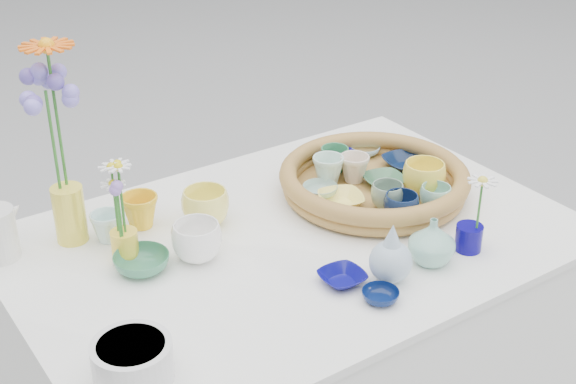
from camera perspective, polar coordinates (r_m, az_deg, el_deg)
wicker_tray at (r=2.01m, az=6.13°, el=0.78°), size 0.47×0.47×0.08m
tray_ceramic_0 at (r=2.12m, az=3.59°, el=2.28°), size 0.14×0.14×0.03m
tray_ceramic_1 at (r=2.12m, az=8.38°, el=2.06°), size 0.13×0.13×0.03m
tray_ceramic_2 at (r=1.99m, az=9.64°, el=0.97°), size 0.12×0.12×0.08m
tray_ceramic_3 at (r=2.03m, az=6.84°, el=0.78°), size 0.12×0.12×0.02m
tray_ceramic_4 at (r=1.92m, az=7.07°, el=-0.28°), size 0.08×0.08×0.06m
tray_ceramic_5 at (r=1.97m, az=2.30°, el=0.10°), size 0.10×0.10×0.03m
tray_ceramic_6 at (r=2.01m, az=2.86°, el=1.56°), size 0.08×0.08×0.07m
tray_ceramic_7 at (r=2.03m, az=4.74°, el=1.67°), size 0.10×0.10×0.07m
tray_ceramic_8 at (r=2.19m, az=5.51°, el=2.99°), size 0.08×0.08×0.03m
tray_ceramic_9 at (r=1.87m, az=8.05°, el=-1.06°), size 0.10×0.10×0.06m
tray_ceramic_10 at (r=1.93m, az=3.78°, el=-0.55°), size 0.14×0.14×0.03m
tray_ceramic_11 at (r=1.93m, az=10.44°, el=-0.40°), size 0.10×0.10×0.06m
tray_ceramic_12 at (r=2.08m, az=3.33°, el=2.31°), size 0.07×0.07×0.07m
loose_ceramic_0 at (r=1.89m, az=-10.46°, el=-1.35°), size 0.09×0.09×0.08m
loose_ceramic_1 at (r=1.87m, az=-5.89°, el=-1.10°), size 0.12×0.12×0.09m
loose_ceramic_2 at (r=1.74m, az=-10.37°, el=-4.97°), size 0.12×0.12×0.04m
loose_ceramic_3 at (r=1.75m, az=-6.50°, el=-3.53°), size 0.13×0.13×0.09m
loose_ceramic_4 at (r=1.68m, az=3.88°, el=-6.12°), size 0.10×0.10×0.02m
loose_ceramic_5 at (r=1.85m, az=-12.74°, el=-2.44°), size 0.09×0.09×0.07m
loose_ceramic_6 at (r=1.63m, az=6.58°, el=-7.36°), size 0.10×0.10×0.02m
fluted_bowl at (r=1.45m, az=-11.00°, el=-11.73°), size 0.19×0.19×0.07m
bud_vase_paleblue at (r=1.66m, az=7.36°, el=-4.24°), size 0.09×0.09×0.14m
bud_vase_seafoam at (r=1.74m, az=10.21°, el=-3.46°), size 0.11×0.11×0.11m
bud_vase_cobalt at (r=1.82m, az=12.73°, el=-3.19°), size 0.07×0.07×0.06m
single_daisy at (r=1.77m, az=13.47°, el=-0.89°), size 0.09×0.09×0.14m
tall_vase_yellow at (r=1.86m, az=-15.26°, el=-1.53°), size 0.08×0.08×0.13m
gerbera at (r=1.77m, az=-16.10°, el=5.08°), size 0.16×0.16×0.34m
hydrangea at (r=1.78m, az=-16.37°, el=3.49°), size 0.10×0.10×0.32m
daisy_cup at (r=1.78m, az=-11.52°, el=-3.66°), size 0.07×0.07×0.06m
daisy_posy at (r=1.73m, az=-11.99°, el=-0.35°), size 0.09×0.09×0.17m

